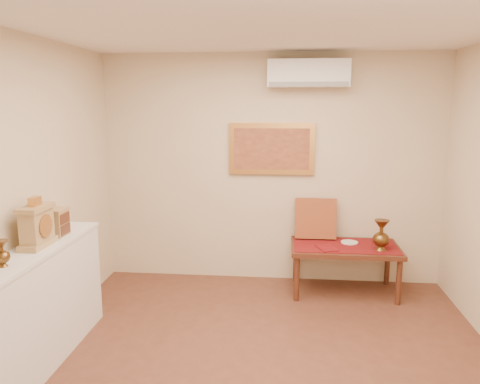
# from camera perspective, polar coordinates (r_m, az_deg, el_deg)

# --- Properties ---
(floor) EXTENTS (4.50, 4.50, 0.00)m
(floor) POSITION_cam_1_polar(r_m,az_deg,el_deg) (3.89, 2.39, -22.32)
(floor) COLOR brown
(floor) RESTS_ON ground
(ceiling) EXTENTS (4.50, 4.50, 0.00)m
(ceiling) POSITION_cam_1_polar(r_m,az_deg,el_deg) (3.31, 2.78, 20.78)
(ceiling) COLOR white
(ceiling) RESTS_ON ground
(wall_back) EXTENTS (4.00, 0.02, 2.70)m
(wall_back) POSITION_cam_1_polar(r_m,az_deg,el_deg) (5.56, 3.84, 2.74)
(wall_back) COLOR beige
(wall_back) RESTS_ON ground
(brass_urn_small) EXTENTS (0.11, 0.11, 0.25)m
(brass_urn_small) POSITION_cam_1_polar(r_m,az_deg,el_deg) (3.73, -27.08, -6.31)
(brass_urn_small) COLOR brown
(brass_urn_small) RESTS_ON display_ledge
(table_cloth) EXTENTS (1.14, 0.59, 0.01)m
(table_cloth) POSITION_cam_1_polar(r_m,az_deg,el_deg) (5.41, 12.69, -6.37)
(table_cloth) COLOR maroon
(table_cloth) RESTS_ON low_table
(brass_urn_tall) EXTENTS (0.18, 0.18, 0.41)m
(brass_urn_tall) POSITION_cam_1_polar(r_m,az_deg,el_deg) (5.28, 16.85, -4.65)
(brass_urn_tall) COLOR brown
(brass_urn_tall) RESTS_ON table_cloth
(plate) EXTENTS (0.19, 0.19, 0.01)m
(plate) POSITION_cam_1_polar(r_m,az_deg,el_deg) (5.51, 13.19, -5.99)
(plate) COLOR white
(plate) RESTS_ON table_cloth
(menu) EXTENTS (0.25, 0.30, 0.01)m
(menu) POSITION_cam_1_polar(r_m,az_deg,el_deg) (5.24, 10.58, -6.74)
(menu) COLOR maroon
(menu) RESTS_ON table_cloth
(cushion) EXTENTS (0.48, 0.20, 0.49)m
(cushion) POSITION_cam_1_polar(r_m,az_deg,el_deg) (5.56, 9.19, -3.19)
(cushion) COLOR maroon
(cushion) RESTS_ON table_cloth
(display_ledge) EXTENTS (0.37, 2.02, 0.98)m
(display_ledge) POSITION_cam_1_polar(r_m,az_deg,el_deg) (4.15, -24.35, -13.38)
(display_ledge) COLOR silver
(display_ledge) RESTS_ON floor
(mantel_clock) EXTENTS (0.17, 0.36, 0.41)m
(mantel_clock) POSITION_cam_1_polar(r_m,az_deg,el_deg) (4.11, -23.51, -3.78)
(mantel_clock) COLOR tan
(mantel_clock) RESTS_ON display_ledge
(wooden_chest) EXTENTS (0.16, 0.21, 0.24)m
(wooden_chest) POSITION_cam_1_polar(r_m,az_deg,el_deg) (4.39, -21.43, -3.43)
(wooden_chest) COLOR tan
(wooden_chest) RESTS_ON display_ledge
(low_table) EXTENTS (1.20, 0.70, 0.55)m
(low_table) POSITION_cam_1_polar(r_m,az_deg,el_deg) (5.43, 12.66, -7.07)
(low_table) COLOR #522718
(low_table) RESTS_ON floor
(painting) EXTENTS (1.00, 0.06, 0.60)m
(painting) POSITION_cam_1_polar(r_m,az_deg,el_deg) (5.51, 3.86, 5.28)
(painting) COLOR #CC8941
(painting) RESTS_ON wall_back
(ac_unit) EXTENTS (0.90, 0.25, 0.30)m
(ac_unit) POSITION_cam_1_polar(r_m,az_deg,el_deg) (5.39, 8.33, 14.10)
(ac_unit) COLOR white
(ac_unit) RESTS_ON wall_back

